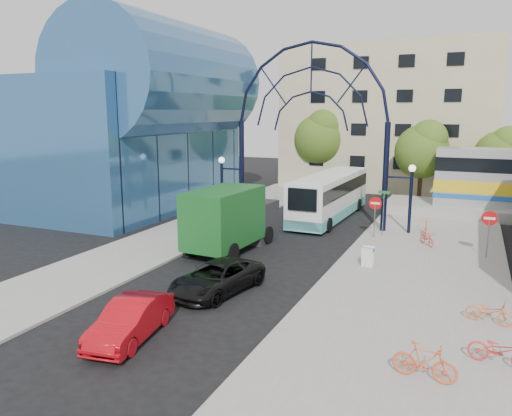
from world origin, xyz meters
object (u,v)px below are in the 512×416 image
at_px(city_bus, 330,195).
at_px(tree_north_b, 321,136).
at_px(tree_north_c, 502,153).
at_px(street_name_sign, 384,203).
at_px(red_sedan, 131,320).
at_px(sandwich_board, 368,254).
at_px(gateway_arch, 311,97).
at_px(stop_sign, 375,207).
at_px(bike_near_a, 427,238).
at_px(green_truck, 232,218).
at_px(black_suv, 217,278).
at_px(bike_far_a, 490,312).
at_px(bike_far_c, 501,350).
at_px(bike_near_b, 426,227).
at_px(tree_north_a, 423,148).
at_px(do_not_enter_sign, 489,223).
at_px(bike_far_b, 425,362).

bearing_deg(city_bus, tree_north_b, 111.14).
height_order(tree_north_b, tree_north_c, tree_north_b).
relative_size(street_name_sign, red_sedan, 0.68).
xyz_separation_m(sandwich_board, tree_north_b, (-9.48, 23.95, 4.52)).
xyz_separation_m(gateway_arch, sandwich_board, (5.60, -8.02, -7.81)).
distance_m(stop_sign, city_bus, 6.39).
bearing_deg(bike_near_a, green_truck, 174.41).
xyz_separation_m(tree_north_c, black_suv, (-11.77, -27.82, -3.61)).
relative_size(tree_north_b, bike_far_a, 4.89).
bearing_deg(black_suv, gateway_arch, 101.57).
bearing_deg(black_suv, bike_far_c, -2.17).
bearing_deg(bike_near_b, sandwich_board, -109.27).
bearing_deg(green_truck, bike_far_a, -19.53).
distance_m(gateway_arch, sandwich_board, 12.52).
distance_m(tree_north_a, bike_far_c, 28.91).
relative_size(tree_north_a, tree_north_b, 0.88).
xyz_separation_m(tree_north_a, red_sedan, (-6.39, -30.91, -3.93)).
xyz_separation_m(gateway_arch, street_name_sign, (5.20, -1.40, -6.43)).
height_order(tree_north_c, black_suv, tree_north_c).
height_order(street_name_sign, red_sedan, street_name_sign).
relative_size(street_name_sign, city_bus, 0.24).
distance_m(street_name_sign, tree_north_b, 19.81).
bearing_deg(stop_sign, bike_far_c, -65.88).
bearing_deg(black_suv, tree_north_c, 77.19).
bearing_deg(do_not_enter_sign, bike_far_c, -89.16).
distance_m(street_name_sign, city_bus, 6.24).
relative_size(do_not_enter_sign, bike_near_b, 1.46).
bearing_deg(tree_north_b, tree_north_c, -7.12).
relative_size(sandwich_board, bike_near_b, 0.58).
xyz_separation_m(stop_sign, tree_north_a, (1.32, 13.93, 2.61)).
distance_m(red_sedan, bike_far_c, 11.77).
height_order(tree_north_b, green_truck, tree_north_b).
distance_m(tree_north_a, tree_north_b, 10.79).
relative_size(green_truck, bike_near_a, 4.74).
xyz_separation_m(stop_sign, bike_far_a, (6.15, -11.00, -1.44)).
bearing_deg(bike_far_c, city_bus, 38.90).
relative_size(tree_north_c, bike_far_c, 3.50).
xyz_separation_m(gateway_arch, bike_far_a, (10.95, -13.00, -8.01)).
height_order(do_not_enter_sign, tree_north_b, tree_north_b).
height_order(gateway_arch, bike_far_a, gateway_arch).
bearing_deg(street_name_sign, bike_far_a, -63.62).
bearing_deg(red_sedan, bike_near_b, 58.15).
distance_m(tree_north_b, tree_north_c, 16.15).
distance_m(tree_north_c, bike_far_b, 32.26).
xyz_separation_m(do_not_enter_sign, bike_near_a, (-3.08, 1.37, -1.46)).
relative_size(black_suv, bike_near_a, 3.15).
distance_m(black_suv, bike_far_b, 9.72).
height_order(tree_north_a, bike_far_c, tree_north_a).
bearing_deg(bike_far_b, stop_sign, 21.79).
height_order(black_suv, bike_near_a, black_suv).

